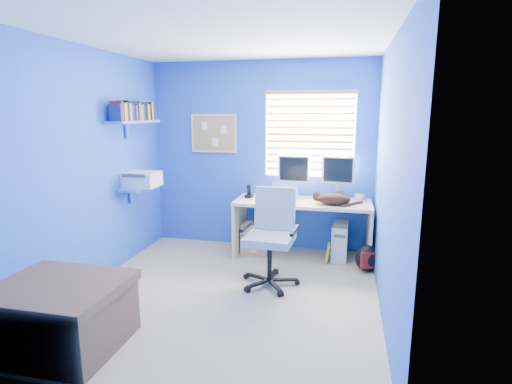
% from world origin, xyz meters
% --- Properties ---
extents(floor, '(3.00, 3.20, 0.00)m').
position_xyz_m(floor, '(0.00, 0.00, 0.00)').
color(floor, tan).
rests_on(floor, ground).
extents(ceiling, '(3.00, 3.20, 0.00)m').
position_xyz_m(ceiling, '(0.00, 0.00, 2.50)').
color(ceiling, white).
rests_on(ceiling, wall_back).
extents(wall_back, '(3.00, 0.01, 2.50)m').
position_xyz_m(wall_back, '(0.00, 1.60, 1.25)').
color(wall_back, blue).
rests_on(wall_back, ground).
extents(wall_front, '(3.00, 0.01, 2.50)m').
position_xyz_m(wall_front, '(0.00, -1.60, 1.25)').
color(wall_front, blue).
rests_on(wall_front, ground).
extents(wall_left, '(0.01, 3.20, 2.50)m').
position_xyz_m(wall_left, '(-1.50, 0.00, 1.25)').
color(wall_left, blue).
rests_on(wall_left, ground).
extents(wall_right, '(0.01, 3.20, 2.50)m').
position_xyz_m(wall_right, '(1.50, 0.00, 1.25)').
color(wall_right, blue).
rests_on(wall_right, ground).
extents(desk, '(1.69, 0.65, 0.74)m').
position_xyz_m(desk, '(0.62, 1.26, 0.37)').
color(desk, beige).
rests_on(desk, floor).
extents(laptop, '(0.33, 0.26, 0.22)m').
position_xyz_m(laptop, '(0.38, 1.16, 0.85)').
color(laptop, silver).
rests_on(laptop, desk).
extents(monitor_left, '(0.41, 0.15, 0.54)m').
position_xyz_m(monitor_left, '(0.47, 1.48, 1.01)').
color(monitor_left, silver).
rests_on(monitor_left, desk).
extents(monitor_right, '(0.41, 0.17, 0.54)m').
position_xyz_m(monitor_right, '(1.03, 1.50, 1.01)').
color(monitor_right, silver).
rests_on(monitor_right, desk).
extents(phone, '(0.10, 0.12, 0.17)m').
position_xyz_m(phone, '(-0.09, 1.29, 0.82)').
color(phone, black).
rests_on(phone, desk).
extents(mug, '(0.10, 0.09, 0.10)m').
position_xyz_m(mug, '(1.06, 1.46, 0.79)').
color(mug, '#265934').
rests_on(mug, desk).
extents(cd_spindle, '(0.13, 0.13, 0.07)m').
position_xyz_m(cd_spindle, '(1.31, 1.46, 0.78)').
color(cd_spindle, silver).
rests_on(cd_spindle, desk).
extents(cat, '(0.44, 0.32, 0.14)m').
position_xyz_m(cat, '(1.00, 1.10, 0.81)').
color(cat, black).
rests_on(cat, desk).
extents(tower_pc, '(0.20, 0.45, 0.45)m').
position_xyz_m(tower_pc, '(1.09, 1.32, 0.23)').
color(tower_pc, beige).
rests_on(tower_pc, floor).
extents(drawer_boxes, '(0.35, 0.28, 0.41)m').
position_xyz_m(drawer_boxes, '(0.00, 1.27, 0.20)').
color(drawer_boxes, tan).
rests_on(drawer_boxes, floor).
extents(yellow_book, '(0.03, 0.17, 0.24)m').
position_xyz_m(yellow_book, '(0.95, 1.12, 0.12)').
color(yellow_book, yellow).
rests_on(yellow_book, floor).
extents(backpack, '(0.33, 0.30, 0.32)m').
position_xyz_m(backpack, '(1.41, 0.95, 0.16)').
color(backpack, black).
rests_on(backpack, floor).
extents(bed_corner, '(1.10, 0.78, 0.53)m').
position_xyz_m(bed_corner, '(-1.11, -1.17, 0.26)').
color(bed_corner, brown).
rests_on(bed_corner, floor).
extents(office_chair, '(0.63, 0.63, 1.03)m').
position_xyz_m(office_chair, '(0.38, 0.37, 0.38)').
color(office_chair, black).
rests_on(office_chair, floor).
extents(window_blinds, '(1.15, 0.05, 1.10)m').
position_xyz_m(window_blinds, '(0.65, 1.57, 1.55)').
color(window_blinds, white).
rests_on(window_blinds, ground).
extents(corkboard, '(0.64, 0.02, 0.52)m').
position_xyz_m(corkboard, '(-0.65, 1.58, 1.55)').
color(corkboard, beige).
rests_on(corkboard, ground).
extents(wall_shelves, '(0.42, 0.90, 1.05)m').
position_xyz_m(wall_shelves, '(-1.35, 0.75, 1.43)').
color(wall_shelves, '#4973CB').
rests_on(wall_shelves, ground).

